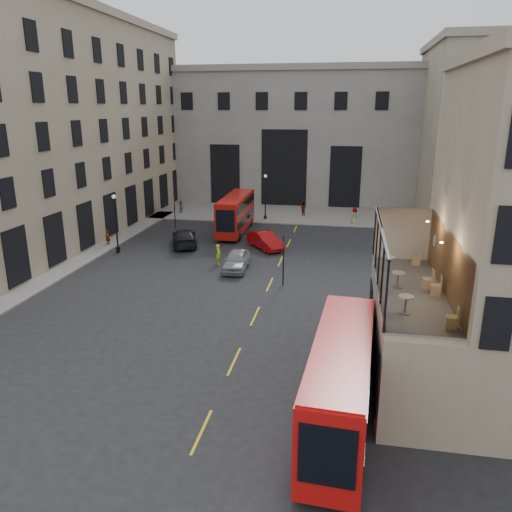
% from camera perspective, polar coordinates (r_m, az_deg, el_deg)
% --- Properties ---
extents(ground, '(140.00, 140.00, 0.00)m').
position_cam_1_polar(ground, '(26.41, 1.83, -12.32)').
color(ground, black).
rests_on(ground, ground).
extents(host_building_main, '(7.26, 11.40, 15.10)m').
position_cam_1_polar(host_building_main, '(24.30, 25.93, 3.08)').
color(host_building_main, tan).
rests_on(host_building_main, ground).
extents(host_frontage, '(3.00, 11.00, 4.50)m').
position_cam_1_polar(host_frontage, '(25.36, 16.72, -8.66)').
color(host_frontage, tan).
rests_on(host_frontage, ground).
extents(cafe_floor, '(3.00, 10.00, 0.10)m').
position_cam_1_polar(cafe_floor, '(24.50, 17.17, -3.78)').
color(cafe_floor, slate).
rests_on(cafe_floor, host_frontage).
extents(building_left, '(14.60, 50.60, 22.00)m').
position_cam_1_polar(building_left, '(52.52, -25.61, 13.57)').
color(building_left, tan).
rests_on(building_left, ground).
extents(gateway, '(35.00, 10.60, 18.00)m').
position_cam_1_polar(gateway, '(71.41, 3.81, 13.91)').
color(gateway, gray).
rests_on(gateway, ground).
extents(building_right, '(16.60, 18.60, 20.00)m').
position_cam_1_polar(building_right, '(65.03, 25.95, 12.95)').
color(building_right, '#ACA48B').
rests_on(building_right, ground).
extents(pavement_far, '(40.00, 12.00, 0.12)m').
position_cam_1_polar(pavement_far, '(62.87, 1.66, 4.99)').
color(pavement_far, slate).
rests_on(pavement_far, ground).
extents(pavement_left, '(8.00, 48.00, 0.12)m').
position_cam_1_polar(pavement_left, '(44.96, -24.50, -1.33)').
color(pavement_left, slate).
rests_on(pavement_left, ground).
extents(traffic_light_near, '(0.16, 0.20, 3.80)m').
position_cam_1_polar(traffic_light_near, '(36.63, 3.15, 0.20)').
color(traffic_light_near, black).
rests_on(traffic_light_near, ground).
extents(traffic_light_far, '(0.16, 0.20, 3.80)m').
position_cam_1_polar(traffic_light_far, '(55.06, -9.30, 5.60)').
color(traffic_light_far, black).
rests_on(traffic_light_far, ground).
extents(street_lamp_a, '(0.36, 0.36, 5.33)m').
position_cam_1_polar(street_lamp_a, '(46.82, -15.68, 3.22)').
color(street_lamp_a, black).
rests_on(street_lamp_a, ground).
extents(street_lamp_b, '(0.36, 0.36, 5.33)m').
position_cam_1_polar(street_lamp_b, '(58.55, 1.07, 6.45)').
color(street_lamp_b, black).
rests_on(street_lamp_b, ground).
extents(bus_near, '(2.87, 10.01, 3.95)m').
position_cam_1_polar(bus_near, '(21.08, 9.63, -13.72)').
color(bus_near, red).
rests_on(bus_near, ground).
extents(bus_far, '(2.41, 9.84, 3.92)m').
position_cam_1_polar(bus_far, '(52.61, -2.32, 5.05)').
color(bus_far, '#A6120B').
rests_on(bus_far, ground).
extents(car_a, '(2.03, 4.59, 1.54)m').
position_cam_1_polar(car_a, '(40.68, -2.26, -0.53)').
color(car_a, gray).
rests_on(car_a, ground).
extents(car_b, '(4.19, 4.75, 1.56)m').
position_cam_1_polar(car_b, '(46.77, 1.05, 1.79)').
color(car_b, '#9D090C').
rests_on(car_b, ground).
extents(car_c, '(4.02, 5.94, 1.60)m').
position_cam_1_polar(car_c, '(48.28, -8.20, 2.12)').
color(car_c, black).
rests_on(car_c, ground).
extents(bicycle, '(1.68, 0.94, 0.83)m').
position_cam_1_polar(bicycle, '(39.98, -2.90, -1.38)').
color(bicycle, gray).
rests_on(bicycle, ground).
extents(cyclist, '(0.58, 0.72, 1.72)m').
position_cam_1_polar(cyclist, '(42.19, -4.31, 0.20)').
color(cyclist, '#D5F019').
rests_on(cyclist, ground).
extents(pedestrian_a, '(0.86, 0.73, 1.56)m').
position_cam_1_polar(pedestrian_a, '(62.79, -8.55, 5.46)').
color(pedestrian_a, gray).
rests_on(pedestrian_a, ground).
extents(pedestrian_b, '(1.15, 1.02, 1.55)m').
position_cam_1_polar(pedestrian_b, '(62.19, -2.21, 5.52)').
color(pedestrian_b, gray).
rests_on(pedestrian_b, ground).
extents(pedestrian_c, '(1.02, 1.01, 1.73)m').
position_cam_1_polar(pedestrian_c, '(60.87, 5.44, 5.30)').
color(pedestrian_c, gray).
rests_on(pedestrian_c, ground).
extents(pedestrian_d, '(1.08, 1.12, 1.93)m').
position_cam_1_polar(pedestrian_d, '(57.45, 11.17, 4.48)').
color(pedestrian_d, gray).
rests_on(pedestrian_d, ground).
extents(pedestrian_e, '(0.55, 0.74, 1.83)m').
position_cam_1_polar(pedestrian_e, '(49.80, -16.62, 2.17)').
color(pedestrian_e, gray).
rests_on(pedestrian_e, ground).
extents(cafe_table_near, '(0.62, 0.62, 0.77)m').
position_cam_1_polar(cafe_table_near, '(21.49, 16.74, -5.03)').
color(cafe_table_near, beige).
rests_on(cafe_table_near, cafe_floor).
extents(cafe_table_mid, '(0.63, 0.63, 0.79)m').
position_cam_1_polar(cafe_table_mid, '(24.34, 15.92, -2.38)').
color(cafe_table_mid, beige).
rests_on(cafe_table_mid, cafe_floor).
extents(cafe_table_far, '(0.61, 0.61, 0.76)m').
position_cam_1_polar(cafe_table_far, '(26.82, 14.94, -0.58)').
color(cafe_table_far, beige).
rests_on(cafe_table_far, cafe_floor).
extents(cafe_chair_a, '(0.49, 0.49, 0.87)m').
position_cam_1_polar(cafe_chair_a, '(20.82, 21.48, -6.96)').
color(cafe_chair_a, tan).
rests_on(cafe_chair_a, cafe_floor).
extents(cafe_chair_b, '(0.51, 0.51, 0.92)m').
position_cam_1_polar(cafe_chair_b, '(24.06, 19.86, -3.58)').
color(cafe_chair_b, tan).
rests_on(cafe_chair_b, cafe_floor).
extents(cafe_chair_c, '(0.50, 0.50, 0.96)m').
position_cam_1_polar(cafe_chair_c, '(24.71, 19.05, -2.94)').
color(cafe_chair_c, tan).
rests_on(cafe_chair_c, cafe_floor).
extents(cafe_chair_d, '(0.42, 0.42, 0.80)m').
position_cam_1_polar(cafe_chair_d, '(28.32, 17.84, -0.47)').
color(cafe_chair_d, tan).
rests_on(cafe_chair_d, cafe_floor).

